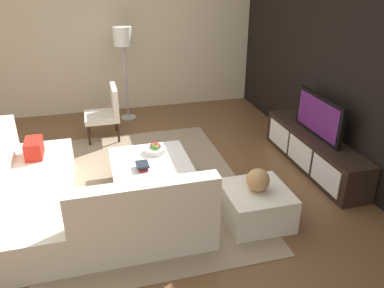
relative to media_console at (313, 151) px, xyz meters
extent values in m
plane|color=brown|center=(0.00, -2.40, -0.25)|extent=(14.00, 14.00, 0.00)
cube|color=black|center=(0.00, 0.30, 1.15)|extent=(6.40, 0.12, 2.80)
cube|color=beige|center=(-3.20, -2.20, 1.15)|extent=(0.12, 5.20, 2.80)
cube|color=gray|center=(-0.10, -2.40, -0.24)|extent=(3.42, 2.51, 0.01)
cube|color=black|center=(0.00, 0.00, 0.00)|extent=(2.06, 0.44, 0.50)
cube|color=white|center=(-0.63, -0.22, 0.00)|extent=(0.58, 0.01, 0.35)
cube|color=white|center=(0.00, -0.22, 0.00)|extent=(0.58, 0.01, 0.35)
cube|color=white|center=(0.63, -0.22, 0.00)|extent=(0.58, 0.01, 0.35)
cube|color=black|center=(0.00, 0.00, 0.53)|extent=(1.04, 0.05, 0.56)
cube|color=#591E66|center=(0.00, -0.03, 0.53)|extent=(0.93, 0.01, 0.47)
cube|color=beige|center=(0.20, -3.70, -0.03)|extent=(2.26, 0.85, 0.43)
cube|color=beige|center=(0.90, -2.56, -0.03)|extent=(0.85, 1.43, 0.43)
cube|color=beige|center=(1.24, -2.56, 0.39)|extent=(0.18, 1.43, 0.42)
cube|color=red|center=(-0.48, -3.70, 0.29)|extent=(0.36, 0.20, 0.22)
cube|color=red|center=(0.90, -2.20, 0.21)|extent=(0.60, 0.44, 0.06)
cube|color=black|center=(-0.10, -2.30, -0.08)|extent=(0.77, 0.79, 0.33)
cube|color=white|center=(-0.10, -2.30, 0.10)|extent=(0.96, 0.98, 0.05)
cylinder|color=black|center=(-2.04, -3.04, -0.06)|extent=(0.04, 0.04, 0.38)
cylinder|color=black|center=(-1.55, -3.04, -0.06)|extent=(0.04, 0.04, 0.38)
cylinder|color=black|center=(-2.04, -2.58, -0.06)|extent=(0.04, 0.04, 0.38)
cylinder|color=black|center=(-1.55, -2.58, -0.06)|extent=(0.04, 0.04, 0.38)
cube|color=beige|center=(-1.80, -2.81, 0.13)|extent=(0.57, 0.54, 0.08)
cube|color=beige|center=(-1.80, -2.58, 0.40)|extent=(0.57, 0.08, 0.45)
cylinder|color=#A5A5AA|center=(-2.60, -2.31, -0.24)|extent=(0.28, 0.28, 0.02)
cylinder|color=#A5A5AA|center=(-2.60, -2.31, 0.44)|extent=(0.03, 0.03, 1.33)
cylinder|color=white|center=(-2.60, -2.31, 1.26)|extent=(0.32, 0.32, 0.32)
cube|color=beige|center=(0.95, -1.29, -0.05)|extent=(0.70, 0.70, 0.40)
cylinder|color=silver|center=(-0.28, -2.20, 0.17)|extent=(0.28, 0.28, 0.07)
sphere|color=#4C8C33|center=(-0.24, -2.19, 0.22)|extent=(0.08, 0.08, 0.08)
sphere|color=#B23326|center=(-0.28, -2.17, 0.22)|extent=(0.10, 0.10, 0.10)
sphere|color=#B23326|center=(-0.32, -2.17, 0.22)|extent=(0.08, 0.08, 0.08)
sphere|color=#B23326|center=(-0.32, -2.22, 0.21)|extent=(0.07, 0.07, 0.07)
sphere|color=#4C8C33|center=(-0.28, -2.22, 0.21)|extent=(0.07, 0.07, 0.07)
sphere|color=#AD8451|center=(0.95, -1.29, 0.28)|extent=(0.25, 0.25, 0.25)
cube|color=maroon|center=(0.12, -2.42, 0.14)|extent=(0.18, 0.10, 0.02)
cube|color=#1E232D|center=(0.12, -2.42, 0.16)|extent=(0.14, 0.11, 0.03)
cube|color=#1E232D|center=(0.11, -2.42, 0.19)|extent=(0.19, 0.15, 0.02)
camera|label=1|loc=(4.18, -2.89, 2.39)|focal=35.68mm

